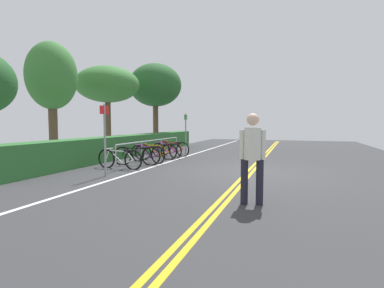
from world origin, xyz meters
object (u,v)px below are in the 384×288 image
Objects in this scene: bike_rack at (152,145)px; pedestrian at (252,152)px; bicycle_4 at (167,150)px; tree_mid at (52,77)px; sign_post_near at (105,133)px; bicycle_2 at (148,154)px; bicycle_0 at (120,159)px; bicycle_5 at (173,149)px; bicycle_3 at (156,152)px; tree_extra at (155,86)px; sign_post_far at (186,129)px; tree_far_right at (107,85)px; bicycle_1 at (137,156)px.

bike_rack is 3.03× the size of pedestrian.
pedestrian reaches higher than bicycle_4.
sign_post_near is at bearing -120.53° from tree_mid.
bicycle_2 is 5.16m from tree_mid.
sign_post_near is 0.43× the size of tree_mid.
bicycle_5 is at bearing -2.63° from bicycle_0.
tree_mid is (-0.58, 4.08, 3.10)m from bicycle_2.
bicycle_3 is 7.44m from tree_extra.
bicycle_4 is 0.81× the size of sign_post_far.
tree_far_right is 0.86× the size of tree_extra.
sign_post_far is (2.77, -0.31, 0.89)m from bicycle_3.
sign_post_far is (1.18, -0.21, 0.89)m from bicycle_5.
tree_extra is at bearing -15.48° from tree_far_right.
bicycle_0 is (-2.17, 0.14, -0.32)m from bike_rack.
bicycle_0 is 1.01× the size of bicycle_1.
sign_post_near is (-5.59, -0.22, 0.94)m from bicycle_5.
pedestrian is (-4.76, -4.70, 0.67)m from bicycle_2.
bicycle_2 is 1.68m from bicycle_4.
bike_rack is at bearing -76.39° from tree_mid.
bicycle_4 is at bearing -109.29° from tree_far_right.
sign_post_far is (1.95, -0.19, 0.90)m from bicycle_4.
bicycle_4 is at bearing -3.51° from bike_rack.
bicycle_4 is at bearing -8.69° from bicycle_3.
bicycle_0 is 1.02× the size of pedestrian.
sign_post_near is at bearing -175.09° from bicycle_2.
tree_extra is at bearing 23.47° from bicycle_2.
tree_extra reaches higher than pedestrian.
bicycle_2 reaches higher than bicycle_4.
sign_post_far reaches higher than bicycle_4.
bike_rack is 1.17× the size of tree_far_right.
sign_post_far is at bearing -3.55° from bicycle_1.
bicycle_3 is 0.81× the size of sign_post_near.
tree_extra reaches higher than bicycle_5.
bicycle_4 is 2.15m from sign_post_far.
sign_post_far is at bearing -5.43° from bicycle_4.
bike_rack is 5.03m from tree_mid.
tree_mid reaches higher than bicycle_1.
sign_post_near is at bearing -172.91° from bicycle_1.
tree_extra is at bearing 34.77° from bicycle_5.
bicycle_1 is at bearing -7.62° from bicycle_0.
bicycle_0 is 0.34× the size of tree_extra.
bicycle_0 is 1.09× the size of bicycle_4.
bicycle_3 is at bearing 40.26° from pedestrian.
sign_post_near reaches higher than bicycle_2.
bicycle_5 is at bearing 32.84° from pedestrian.
bicycle_1 is 6.18m from pedestrian.
bicycle_2 is 3.30m from sign_post_near.
bicycle_4 is 0.33× the size of tree_mid.
bicycle_5 reaches higher than bicycle_0.
tree_mid is at bearing 170.97° from tree_extra.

